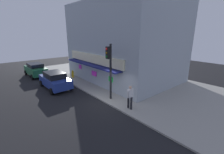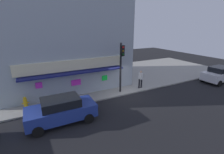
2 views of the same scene
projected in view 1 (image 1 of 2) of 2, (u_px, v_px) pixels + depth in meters
name	position (u px, v px, depth m)	size (l,w,h in m)	color
ground_plane	(105.00, 103.00, 12.70)	(51.50, 51.50, 0.00)	black
sidewalk	(147.00, 87.00, 16.19)	(34.33, 11.32, 0.12)	gray
corner_building	(124.00, 42.00, 18.40)	(12.14, 9.72, 8.64)	#9EA8B2
traffic_light	(110.00, 65.00, 12.37)	(0.32, 0.58, 4.61)	black
fire_hydrant	(73.00, 74.00, 19.36)	(0.52, 0.28, 0.90)	gold
trash_can	(127.00, 92.00, 13.51)	(0.56, 0.56, 0.84)	#2D2D2D
pedestrian	(130.00, 96.00, 11.26)	(0.45, 0.58, 1.79)	black
potted_plant_by_doorway	(88.00, 74.00, 19.08)	(0.52, 0.52, 0.90)	#59595B
parked_car_blue	(55.00, 80.00, 15.84)	(4.40, 2.13, 1.71)	navy
parked_car_green	(36.00, 69.00, 20.29)	(4.26, 2.13, 1.69)	#1E6038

